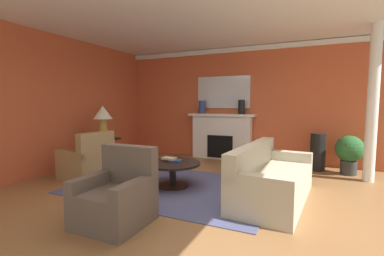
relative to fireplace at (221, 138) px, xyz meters
name	(u,v)px	position (x,y,z in m)	size (l,w,h in m)	color
ground_plane	(192,195)	(0.49, -3.00, -0.58)	(8.67, 8.67, 0.00)	olive
wall_fireplace	(242,104)	(0.49, 0.21, 0.91)	(7.27, 0.12, 2.98)	#C65633
wall_window	(58,104)	(-2.90, -2.70, 0.91)	(0.12, 6.90, 2.98)	#C65633
ceiling_panel	(199,11)	(0.49, -2.70, 2.43)	(7.27, 6.90, 0.06)	white
crown_moulding	(242,49)	(0.49, 0.13, 2.32)	(7.27, 0.08, 0.12)	white
area_rug	(173,186)	(-0.01, -2.72, -0.57)	(3.47, 2.39, 0.01)	#4C517A
fireplace	(221,138)	(0.00, 0.00, 0.00)	(1.80, 0.35, 1.23)	white
mantel_mirror	(223,92)	(0.00, 0.12, 1.22)	(1.47, 0.04, 0.85)	silver
sofa	(271,181)	(1.70, -2.63, -0.28)	(1.06, 2.17, 0.85)	#BCB299
armchair_near_window	(87,163)	(-1.82, -2.96, -0.27)	(0.87, 0.87, 0.95)	#9E7A4C
armchair_facing_fireplace	(116,199)	(0.06, -4.31, -0.27)	(0.80, 0.80, 0.95)	brown
coffee_table	(173,168)	(-0.01, -2.72, -0.24)	(1.00, 1.00, 0.45)	black
side_table	(104,151)	(-2.14, -2.15, -0.18)	(0.56, 0.56, 0.70)	black
table_lamp	(103,116)	(-2.14, -2.15, 0.65)	(0.44, 0.44, 0.75)	#B28E38
vase_tall_corner	(318,152)	(2.37, -0.30, -0.16)	(0.32, 0.32, 0.84)	black
vase_mantel_right	(241,107)	(0.55, -0.05, 0.83)	(0.17, 0.17, 0.37)	black
vase_mantel_left	(202,107)	(-0.55, -0.05, 0.82)	(0.19, 0.19, 0.35)	navy
book_red_cover	(176,161)	(0.02, -2.65, -0.11)	(0.20, 0.20, 0.03)	navy
book_art_folio	(169,158)	(-0.12, -2.67, -0.08)	(0.25, 0.17, 0.04)	tan
potted_plant	(349,152)	(2.97, -0.42, -0.09)	(0.56, 0.56, 0.83)	#333333
column_white	(373,104)	(3.27, -0.83, 0.91)	(0.20, 0.20, 2.98)	white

